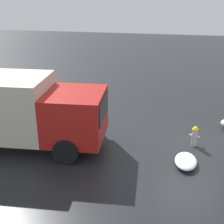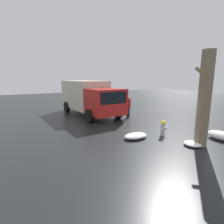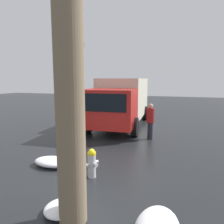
{
  "view_description": "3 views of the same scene",
  "coord_description": "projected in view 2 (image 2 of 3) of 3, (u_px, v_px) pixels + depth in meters",
  "views": [
    {
      "loc": [
        1.01,
        11.13,
        5.75
      ],
      "look_at": [
        3.14,
        0.49,
        1.35
      ],
      "focal_mm": 50.0,
      "sensor_mm": 36.0,
      "label": 1
    },
    {
      "loc": [
        -6.2,
        6.56,
        2.91
      ],
      "look_at": [
        3.31,
        1.11,
        0.79
      ],
      "focal_mm": 28.0,
      "sensor_mm": 36.0,
      "label": 2
    },
    {
      "loc": [
        -5.18,
        -2.34,
        2.66
      ],
      "look_at": [
        3.23,
        0.52,
        1.32
      ],
      "focal_mm": 35.0,
      "sensor_mm": 36.0,
      "label": 3
    }
  ],
  "objects": [
    {
      "name": "delivery_truck",
      "position": [
        89.0,
        96.0,
        14.03
      ],
      "size": [
        6.89,
        2.99,
        2.7
      ],
      "rotation": [
        0.0,
        0.0,
        1.64
      ],
      "color": "red",
      "rests_on": "ground_plane"
    },
    {
      "name": "tree_trunk",
      "position": [
        204.0,
        100.0,
        7.31
      ],
      "size": [
        0.8,
        0.53,
        4.05
      ],
      "color": "#7F6B51",
      "rests_on": "ground_plane"
    },
    {
      "name": "fire_hydrant",
      "position": [
        163.0,
        128.0,
        8.95
      ],
      "size": [
        0.41,
        0.35,
        0.81
      ],
      "rotation": [
        0.0,
        0.0,
        4.23
      ],
      "color": "#B7B7BC",
      "rests_on": "ground_plane"
    },
    {
      "name": "snow_pile_by_hydrant",
      "position": [
        221.0,
        136.0,
        8.39
      ],
      "size": [
        1.28,
        0.75,
        0.41
      ],
      "color": "white",
      "rests_on": "ground_plane"
    },
    {
      "name": "snow_pile_by_tree",
      "position": [
        136.0,
        136.0,
        8.58
      ],
      "size": [
        0.75,
        1.23,
        0.26
      ],
      "color": "white",
      "rests_on": "ground_plane"
    },
    {
      "name": "snow_pile_curbside",
      "position": [
        193.0,
        144.0,
        7.63
      ],
      "size": [
        0.76,
        0.71,
        0.19
      ],
      "color": "white",
      "rests_on": "ground_plane"
    },
    {
      "name": "ground_plane",
      "position": [
        162.0,
        135.0,
        9.03
      ],
      "size": [
        60.0,
        60.0,
        0.0
      ],
      "primitive_type": "plane",
      "color": "black"
    },
    {
      "name": "pedestrian",
      "position": [
        128.0,
        106.0,
        13.03
      ],
      "size": [
        0.35,
        0.35,
        1.6
      ],
      "rotation": [
        0.0,
        0.0,
        4.87
      ],
      "color": "#23232D",
      "rests_on": "ground_plane"
    }
  ]
}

